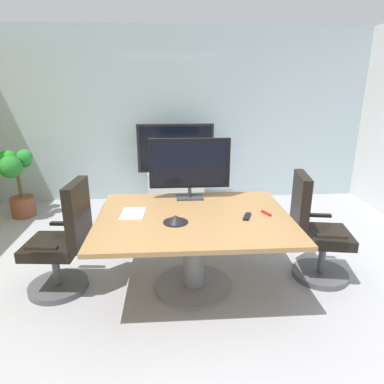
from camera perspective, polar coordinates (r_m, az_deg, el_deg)
name	(u,v)px	position (r m, az deg, el deg)	size (l,w,h in m)	color
ground_plane	(191,297)	(3.35, -0.20, -17.18)	(7.23, 7.23, 0.00)	#99999E
wall_back_glass_partition	(179,117)	(5.70, -2.15, 12.52)	(6.23, 0.10, 2.76)	#9EB2B7
conference_table	(194,234)	(3.21, 0.30, -7.03)	(1.78, 1.37, 0.75)	olive
office_chair_left	(63,247)	(3.44, -20.81, -8.61)	(0.61, 0.59, 1.09)	#4C4C51
office_chair_right	(315,236)	(3.64, 19.94, -6.98)	(0.63, 0.61, 1.09)	#4C4C51
tv_monitor	(190,165)	(3.51, -0.40, 4.56)	(0.84, 0.18, 0.64)	#333338
wall_display_unit	(176,178)	(5.52, -2.71, 2.41)	(1.20, 0.36, 1.31)	#B7BABC
potted_plant	(16,176)	(5.51, -27.53, 2.38)	(0.54, 0.66, 1.02)	brown
conference_phone	(176,219)	(2.98, -2.79, -4.60)	(0.22, 0.22, 0.07)	black
remote_control	(247,216)	(3.14, 9.24, -4.08)	(0.05, 0.17, 0.02)	black
whiteboard_marker	(266,213)	(3.24, 12.35, -3.50)	(0.13, 0.02, 0.02)	red
paper_notepad	(133,213)	(3.23, -9.89, -3.54)	(0.21, 0.30, 0.01)	white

